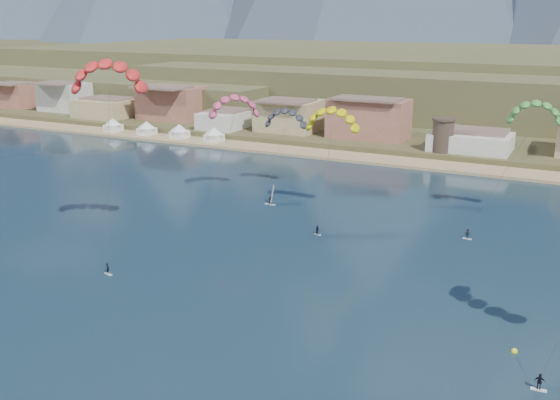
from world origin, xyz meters
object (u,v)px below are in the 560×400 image
object	(u,v)px
kitesurfer_green	(535,110)
windsurfer	(271,199)
kitesurfer_yellow	(332,115)
watchtower	(443,135)
kitesurfer_red	(108,71)
buoy	(514,351)

from	to	relation	value
kitesurfer_green	windsurfer	world-z (taller)	kitesurfer_green
kitesurfer_yellow	kitesurfer_green	distance (m)	34.23
watchtower	kitesurfer_green	bearing A→B (deg)	-61.21
kitesurfer_red	kitesurfer_yellow	bearing A→B (deg)	52.42
kitesurfer_red	windsurfer	bearing A→B (deg)	69.90
kitesurfer_red	kitesurfer_green	distance (m)	69.96
kitesurfer_red	kitesurfer_green	world-z (taller)	kitesurfer_red
kitesurfer_yellow	buoy	size ratio (longest dim) A/B	30.96
kitesurfer_red	kitesurfer_green	bearing A→B (deg)	36.40
kitesurfer_yellow	buoy	world-z (taller)	kitesurfer_yellow
kitesurfer_red	buoy	size ratio (longest dim) A/B	43.10
kitesurfer_green	buoy	world-z (taller)	kitesurfer_green
kitesurfer_red	windsurfer	xyz separation A→B (m)	(11.20, 30.59, -26.11)
kitesurfer_red	kitesurfer_green	xyz separation A→B (m)	(56.00, 41.28, -7.41)
kitesurfer_red	kitesurfer_yellow	distance (m)	39.66
watchtower	kitesurfer_red	distance (m)	93.64
kitesurfer_yellow	windsurfer	xyz separation A→B (m)	(-12.34, 0.01, -16.96)
kitesurfer_red	kitesurfer_green	size ratio (longest dim) A/B	1.26
watchtower	windsurfer	xyz separation A→B (m)	(-20.45, -55.01, -5.16)
watchtower	buoy	bearing A→B (deg)	-72.74
kitesurfer_red	kitesurfer_yellow	size ratio (longest dim) A/B	1.39
kitesurfer_red	windsurfer	world-z (taller)	kitesurfer_red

